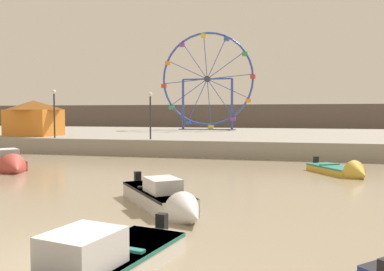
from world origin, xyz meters
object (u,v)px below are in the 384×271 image
object	(u,v)px
promenade_lamp_near	(54,106)
carnival_booth_orange_canopy	(34,117)
motorboat_faded_red	(7,164)
ferris_wheel_blue_frame	(207,81)
motorboat_pale_grey	(166,200)
motorboat_mustard_yellow	(344,171)
promenade_lamp_far	(150,108)

from	to	relation	value
promenade_lamp_near	carnival_booth_orange_canopy	bearing A→B (deg)	145.85
motorboat_faded_red	promenade_lamp_near	bearing A→B (deg)	147.36
ferris_wheel_blue_frame	carnival_booth_orange_canopy	distance (m)	20.16
motorboat_pale_grey	promenade_lamp_near	distance (m)	21.48
motorboat_mustard_yellow	ferris_wheel_blue_frame	bearing A→B (deg)	174.28
motorboat_mustard_yellow	motorboat_faded_red	xyz separation A→B (m)	(-17.61, -2.37, 0.13)
motorboat_mustard_yellow	motorboat_faded_red	world-z (taller)	motorboat_faded_red
carnival_booth_orange_canopy	promenade_lamp_far	xyz separation A→B (m)	(11.29, -2.11, 0.74)
motorboat_faded_red	carnival_booth_orange_canopy	distance (m)	13.36
ferris_wheel_blue_frame	promenade_lamp_near	bearing A→B (deg)	-114.52
motorboat_pale_grey	motorboat_faded_red	bearing A→B (deg)	-160.36
motorboat_faded_red	promenade_lamp_near	xyz separation A→B (m)	(-2.87, 9.11, 3.28)
motorboat_faded_red	ferris_wheel_blue_frame	distance (m)	28.59
carnival_booth_orange_canopy	promenade_lamp_far	bearing A→B (deg)	-6.59
carnival_booth_orange_canopy	promenade_lamp_near	distance (m)	4.33
motorboat_mustard_yellow	promenade_lamp_near	xyz separation A→B (m)	(-20.48, 6.74, 3.42)
motorboat_mustard_yellow	ferris_wheel_blue_frame	size ratio (longest dim) A/B	0.35
promenade_lamp_far	motorboat_mustard_yellow	bearing A→B (deg)	-28.89
ferris_wheel_blue_frame	carnival_booth_orange_canopy	xyz separation A→B (m)	(-11.81, -15.82, -4.08)
motorboat_faded_red	motorboat_mustard_yellow	bearing A→B (deg)	47.55
ferris_wheel_blue_frame	carnival_booth_orange_canopy	size ratio (longest dim) A/B	2.37
motorboat_mustard_yellow	promenade_lamp_far	distance (m)	14.87
motorboat_faded_red	ferris_wheel_blue_frame	bearing A→B (deg)	118.63
motorboat_faded_red	carnival_booth_orange_canopy	bearing A→B (deg)	158.91
promenade_lamp_far	promenade_lamp_near	bearing A→B (deg)	-178.04
carnival_booth_orange_canopy	promenade_lamp_near	xyz separation A→B (m)	(3.51, -2.38, 0.89)
motorboat_faded_red	promenade_lamp_far	size ratio (longest dim) A/B	1.50
ferris_wheel_blue_frame	carnival_booth_orange_canopy	bearing A→B (deg)	-126.75
ferris_wheel_blue_frame	promenade_lamp_near	size ratio (longest dim) A/B	3.01
promenade_lamp_near	motorboat_pale_grey	bearing A→B (deg)	-48.43
motorboat_pale_grey	ferris_wheel_blue_frame	distance (m)	35.17
carnival_booth_orange_canopy	promenade_lamp_near	bearing A→B (deg)	-30.13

